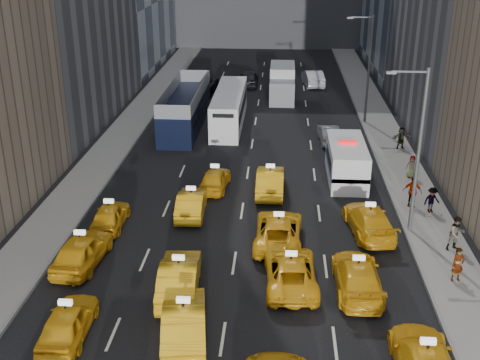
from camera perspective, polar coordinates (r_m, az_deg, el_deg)
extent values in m
cube|color=gray|center=(47.14, -11.77, 3.36)|extent=(3.00, 90.00, 0.15)
cube|color=gray|center=(46.22, 14.23, 2.74)|extent=(3.00, 90.00, 0.15)
cube|color=slate|center=(46.77, -10.06, 3.36)|extent=(0.15, 90.00, 0.18)
cube|color=slate|center=(45.97, 12.45, 2.82)|extent=(0.15, 90.00, 0.18)
cylinder|color=#595B60|center=(32.52, 16.56, 2.35)|extent=(0.20, 0.20, 9.00)
cylinder|color=#595B60|center=(31.17, 15.81, 9.84)|extent=(1.80, 0.12, 0.12)
cube|color=slate|center=(31.01, 14.15, 9.85)|extent=(0.50, 0.22, 0.12)
cylinder|color=#595B60|center=(51.49, 12.10, 10.08)|extent=(0.20, 0.20, 9.00)
cylinder|color=#595B60|center=(50.64, 11.47, 14.88)|extent=(1.80, 0.12, 0.12)
cube|color=slate|center=(50.54, 10.42, 14.89)|extent=(0.50, 0.22, 0.12)
imported|color=#ECA513|center=(25.75, -16.01, -12.80)|extent=(1.74, 4.17, 1.41)
imported|color=#ECA513|center=(24.76, -5.31, -13.21)|extent=(2.35, 5.04, 1.60)
imported|color=#ECA513|center=(30.54, -14.76, -6.49)|extent=(2.20, 4.73, 1.57)
imported|color=#ECA513|center=(27.54, -5.77, -9.16)|extent=(2.03, 4.97, 1.60)
imported|color=#ECA513|center=(28.15, 4.82, -8.59)|extent=(2.59, 5.17, 1.41)
imported|color=#ECA513|center=(28.13, 11.07, -8.93)|extent=(2.12, 5.06, 1.46)
imported|color=#ECA513|center=(33.99, -12.22, -3.33)|extent=(1.67, 3.99, 1.35)
imported|color=#ECA513|center=(34.76, -4.63, -2.19)|extent=(1.67, 4.37, 1.42)
imported|color=#ECA513|center=(31.61, 3.67, -4.78)|extent=(2.56, 5.28, 1.45)
imported|color=#ECA513|center=(33.30, 12.14, -3.76)|extent=(2.73, 5.31, 1.47)
imported|color=#ECA513|center=(38.08, -2.38, 0.10)|extent=(1.89, 4.06, 1.35)
imported|color=#ECA513|center=(37.50, 2.87, -0.09)|extent=(1.68, 4.80, 1.58)
cube|color=white|center=(40.05, 10.06, 1.76)|extent=(2.34, 6.12, 2.45)
cylinder|color=black|center=(38.22, 8.78, -0.37)|extent=(0.28, 0.98, 0.98)
cylinder|color=black|center=(38.46, 11.80, -0.45)|extent=(0.28, 0.98, 0.98)
cylinder|color=black|center=(42.22, 8.35, 1.91)|extent=(0.28, 0.98, 0.98)
cylinder|color=black|center=(42.43, 11.09, 1.83)|extent=(0.28, 0.98, 0.98)
cube|color=navy|center=(40.11, 10.05, 1.54)|extent=(2.38, 6.12, 0.28)
cube|color=red|center=(39.61, 10.19, 3.53)|extent=(1.11, 0.39, 0.18)
cube|color=black|center=(50.28, -5.22, 6.94)|extent=(2.83, 11.92, 3.46)
cylinder|color=black|center=(46.10, -7.61, 3.83)|extent=(0.28, 1.10, 1.10)
cylinder|color=black|center=(45.69, -4.64, 3.78)|extent=(0.28, 1.10, 1.10)
cylinder|color=black|center=(55.58, -5.62, 7.19)|extent=(0.28, 1.10, 1.10)
cylinder|color=black|center=(55.25, -3.14, 7.16)|extent=(0.28, 1.10, 1.10)
cube|color=silver|center=(50.92, -1.02, 6.87)|extent=(2.63, 11.10, 2.85)
cylinder|color=black|center=(46.88, -2.71, 4.33)|extent=(0.28, 1.10, 1.10)
cylinder|color=black|center=(46.70, -0.27, 4.28)|extent=(0.28, 1.10, 1.10)
cylinder|color=black|center=(55.67, -1.64, 7.31)|extent=(0.28, 1.10, 1.10)
cylinder|color=black|center=(55.52, 0.43, 7.28)|extent=(0.28, 1.10, 1.10)
cube|color=silver|center=(59.17, 4.02, 9.20)|extent=(2.68, 6.94, 3.12)
cylinder|color=black|center=(56.99, 2.95, 7.65)|extent=(0.28, 1.10, 1.10)
cylinder|color=black|center=(57.00, 5.02, 7.60)|extent=(0.28, 1.10, 1.10)
cylinder|color=black|center=(61.86, 3.05, 8.85)|extent=(0.28, 1.10, 1.10)
cylinder|color=black|center=(61.87, 4.96, 8.80)|extent=(0.28, 1.10, 1.10)
imported|color=#96989D|center=(47.13, 8.44, 4.35)|extent=(1.68, 4.12, 1.33)
imported|color=black|center=(61.57, -3.64, 9.05)|extent=(3.31, 6.26, 1.68)
imported|color=gray|center=(64.03, 4.23, 9.46)|extent=(2.06, 5.01, 1.45)
imported|color=black|center=(64.17, 0.86, 9.64)|extent=(1.95, 4.83, 1.65)
imported|color=#ABADB2|center=(64.71, 6.90, 9.60)|extent=(2.44, 5.28, 1.68)
imported|color=gray|center=(29.71, 19.95, -7.56)|extent=(0.70, 0.55, 1.69)
imported|color=gray|center=(32.40, 19.85, -4.80)|extent=(1.00, 0.74, 1.84)
imported|color=gray|center=(36.26, 17.73, -1.81)|extent=(1.07, 0.70, 1.53)
imported|color=gray|center=(36.67, 16.03, -1.06)|extent=(1.17, 0.74, 1.84)
imported|color=gray|center=(40.98, 15.97, 1.23)|extent=(0.81, 0.55, 1.52)
imported|color=gray|center=(46.32, 15.04, 3.88)|extent=(1.59, 0.77, 1.65)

